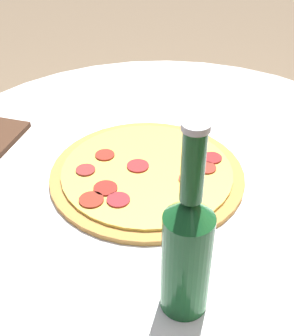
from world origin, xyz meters
The scene contains 3 objects.
table centered at (0.00, 0.00, 0.56)m, with size 1.04×1.04×0.76m.
pizza centered at (0.04, -0.03, 0.77)m, with size 0.36×0.36×0.02m.
beer_bottle centered at (0.28, 0.13, 0.87)m, with size 0.07×0.07×0.29m.
Camera 1 is at (0.68, 0.26, 1.29)m, focal length 50.00 mm.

